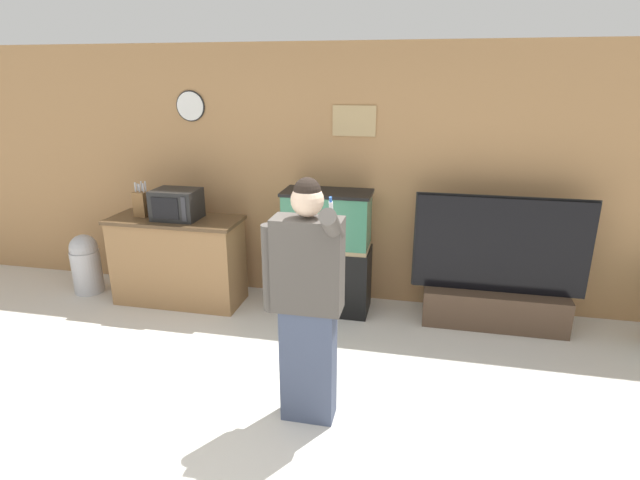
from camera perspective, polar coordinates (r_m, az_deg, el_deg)
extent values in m
plane|color=beige|center=(3.38, -9.40, -24.68)|extent=(18.00, 18.00, 0.00)
cube|color=#A87A4C|center=(5.16, 0.73, 7.24)|extent=(10.00, 0.06, 2.60)
cube|color=tan|center=(4.99, 3.93, 13.43)|extent=(0.42, 0.02, 0.29)
cylinder|color=white|center=(5.49, -14.59, 14.59)|extent=(0.29, 0.03, 0.29)
cylinder|color=black|center=(5.49, -14.59, 14.60)|extent=(0.31, 0.01, 0.31)
cube|color=olive|center=(5.41, -15.86, -2.43)|extent=(1.31, 0.51, 0.88)
cube|color=#513A24|center=(5.27, -16.29, 2.21)|extent=(1.35, 0.55, 0.03)
cube|color=black|center=(5.20, -16.05, 3.95)|extent=(0.45, 0.34, 0.30)
cube|color=black|center=(5.07, -17.31, 3.47)|extent=(0.28, 0.01, 0.21)
cube|color=#2D2D33|center=(4.98, -15.32, 3.38)|extent=(0.05, 0.01, 0.24)
cube|color=brown|center=(5.42, -19.79, 3.87)|extent=(0.13, 0.10, 0.25)
cylinder|color=#B7B7BC|center=(5.41, -20.36, 5.69)|extent=(0.02, 0.02, 0.10)
cylinder|color=#B7B7BC|center=(5.38, -19.95, 5.61)|extent=(0.02, 0.02, 0.08)
cylinder|color=#B7B7BC|center=(5.36, -19.56, 5.64)|extent=(0.02, 0.02, 0.09)
cylinder|color=#B7B7BC|center=(5.44, -20.12, 5.69)|extent=(0.02, 0.02, 0.08)
cylinder|color=#B7B7BC|center=(5.42, -19.74, 5.81)|extent=(0.02, 0.02, 0.10)
cylinder|color=#B7B7BC|center=(5.39, -19.34, 5.81)|extent=(0.02, 0.02, 0.10)
cube|color=black|center=(5.07, 0.79, -4.42)|extent=(0.86, 0.43, 0.66)
cube|color=#937F5B|center=(4.94, 0.81, -0.65)|extent=(0.83, 0.42, 0.04)
cube|color=#387556|center=(4.86, 0.82, 2.31)|extent=(0.82, 0.41, 0.55)
cube|color=black|center=(4.79, 0.84, 5.43)|extent=(0.86, 0.43, 0.03)
cube|color=#4C3828|center=(5.10, 19.19, -7.30)|extent=(1.32, 0.40, 0.35)
cube|color=black|center=(4.87, 19.95, -0.64)|extent=(1.55, 0.05, 0.90)
cube|color=black|center=(4.90, 19.91, -0.53)|extent=(1.58, 0.01, 0.93)
cube|color=#424C66|center=(3.52, -1.31, -13.95)|extent=(0.36, 0.20, 0.83)
cube|color=#4C4742|center=(3.19, -1.40, -2.86)|extent=(0.45, 0.22, 0.62)
sphere|color=beige|center=(3.06, -1.46, 4.57)|extent=(0.21, 0.21, 0.21)
sphere|color=black|center=(3.05, -1.47, 5.61)|extent=(0.17, 0.17, 0.17)
cylinder|color=#4C4742|center=(3.27, -5.62, -3.22)|extent=(0.12, 0.12, 0.59)
cylinder|color=#4C4742|center=(2.93, 1.36, 1.64)|extent=(0.11, 0.33, 0.27)
cylinder|color=white|center=(2.88, 1.30, 3.46)|extent=(0.02, 0.06, 0.11)
cylinder|color=#2856B2|center=(2.85, 1.23, 4.53)|extent=(0.02, 0.03, 0.05)
cylinder|color=#B7B7BC|center=(6.07, -25.06, -3.28)|extent=(0.31, 0.31, 0.47)
sphere|color=#ADADB2|center=(5.98, -25.41, -0.82)|extent=(0.29, 0.29, 0.29)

